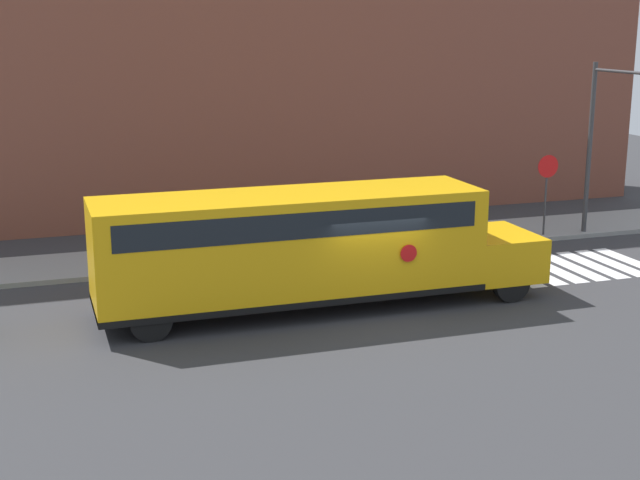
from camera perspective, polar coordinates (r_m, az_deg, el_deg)
ground_plane at (r=23.03m, az=3.17°, el=-4.54°), size 60.00×60.00×0.00m
sidewalk_strip at (r=28.91m, az=-1.56°, el=-0.55°), size 44.00×3.00×0.15m
building_backdrop at (r=34.29m, az=-4.87°, el=12.47°), size 32.00×4.00×12.94m
crosswalk_stripes at (r=27.93m, az=15.22°, el=-1.71°), size 5.40×3.20×0.01m
school_bus at (r=22.63m, az=-0.99°, el=-0.20°), size 11.76×2.57×3.06m
stop_sign at (r=31.08m, az=14.31°, el=3.56°), size 0.77×0.10×2.90m
traffic_light at (r=30.64m, az=18.37°, el=6.97°), size 0.28×4.14×5.94m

